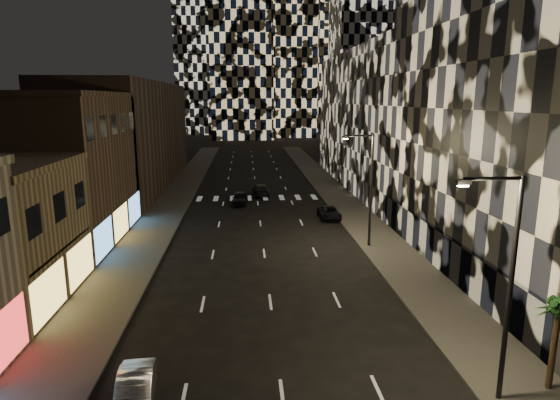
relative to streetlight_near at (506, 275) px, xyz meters
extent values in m
cube|color=#47443F|center=(-18.35, 40.00, -5.28)|extent=(4.00, 120.00, 0.15)
cube|color=#47443F|center=(1.65, 40.00, -5.28)|extent=(4.00, 120.00, 0.15)
cube|color=#4C4C47|center=(-16.25, 40.00, -5.28)|extent=(0.20, 120.00, 0.15)
cube|color=#4C4C47|center=(-0.45, 40.00, -5.28)|extent=(0.20, 120.00, 0.15)
cube|color=brown|center=(-25.35, 23.50, 0.65)|extent=(10.00, 15.00, 12.00)
cube|color=brown|center=(-25.35, 50.00, 1.65)|extent=(10.00, 40.00, 14.00)
cube|color=#383838|center=(3.95, 14.50, -3.85)|extent=(0.60, 25.00, 3.00)
cube|color=#232326|center=(11.65, 47.00, 3.65)|extent=(16.00, 40.00, 18.00)
cylinder|color=black|center=(0.25, 0.00, -0.70)|extent=(0.20, 0.20, 9.00)
cylinder|color=black|center=(-0.85, 0.00, 3.70)|extent=(2.20, 0.14, 0.14)
cube|color=black|center=(-1.95, 0.00, 3.58)|extent=(0.50, 0.25, 0.18)
cube|color=#FFEAB2|center=(-1.95, 0.00, 3.46)|extent=(0.35, 0.18, 0.06)
cylinder|color=black|center=(0.25, 20.00, -0.70)|extent=(0.20, 0.20, 9.00)
cylinder|color=black|center=(-0.85, 20.00, 3.70)|extent=(2.20, 0.14, 0.14)
cube|color=black|center=(-1.95, 20.00, 3.58)|extent=(0.50, 0.25, 0.18)
cube|color=#FFEAB2|center=(-1.95, 20.00, 3.46)|extent=(0.35, 0.18, 0.06)
imported|color=#A3A3A8|center=(-14.15, 0.78, -4.71)|extent=(1.80, 4.06, 1.30)
imported|color=black|center=(-10.43, 36.79, -4.65)|extent=(2.02, 4.24, 1.40)
imported|color=black|center=(-7.85, 41.45, -4.64)|extent=(2.17, 4.97, 1.42)
imported|color=black|center=(-1.35, 29.38, -4.75)|extent=(2.04, 4.37, 1.21)
cylinder|color=#47331E|center=(2.66, 0.48, -3.50)|extent=(0.26, 0.26, 3.41)
sphere|color=#194518|center=(2.66, 0.48, -1.63)|extent=(0.75, 0.75, 0.75)
cone|color=#194518|center=(2.73, 0.74, -1.69)|extent=(0.66, 1.51, 0.90)
cone|color=#194518|center=(2.50, 0.70, -1.69)|extent=(1.12, 1.36, 0.90)
cone|color=#194518|center=(2.39, 0.49, -1.69)|extent=(1.49, 0.34, 0.90)
cone|color=#194518|center=(2.49, 0.28, -1.69)|extent=(1.18, 1.32, 0.90)
camera|label=1|loc=(-9.70, -15.90, 6.49)|focal=30.00mm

